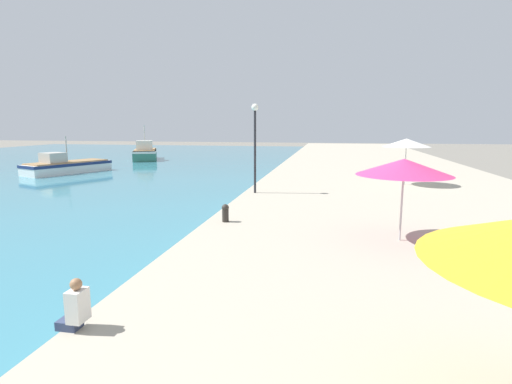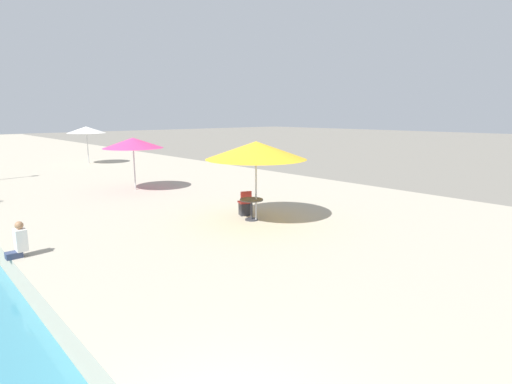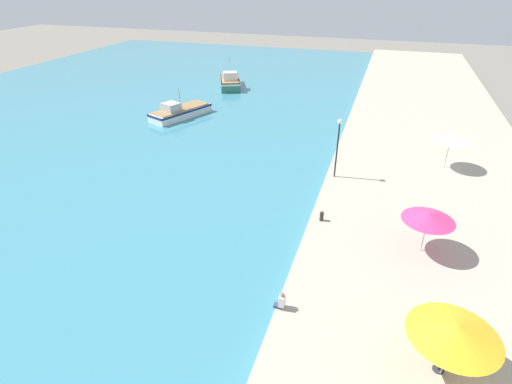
{
  "view_description": "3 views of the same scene",
  "coord_description": "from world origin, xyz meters",
  "px_view_note": "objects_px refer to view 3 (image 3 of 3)",
  "views": [
    {
      "loc": [
        4.47,
        3.05,
        4.19
      ],
      "look_at": [
        1.5,
        18.79,
        1.5
      ],
      "focal_mm": 28.0,
      "sensor_mm": 36.0,
      "label": 1
    },
    {
      "loc": [
        -1.83,
        -2.48,
        4.29
      ],
      "look_at": [
        7.09,
        7.35,
        1.7
      ],
      "focal_mm": 28.0,
      "sensor_mm": 36.0,
      "label": 2
    },
    {
      "loc": [
        3.38,
        -4.59,
        14.55
      ],
      "look_at": [
        -4.0,
        18.0,
        1.3
      ],
      "focal_mm": 28.0,
      "sensor_mm": 36.0,
      "label": 3
    }
  ],
  "objects_px": {
    "cafe_umbrella_pink": "(455,330)",
    "cafe_table": "(441,361)",
    "fishing_boat_near": "(180,111)",
    "mooring_bollard": "(322,216)",
    "cafe_umbrella_white": "(429,216)",
    "person_at_quay": "(281,301)",
    "cafe_umbrella_striped": "(451,138)",
    "lamppost": "(338,139)",
    "fishing_boat_mid": "(230,82)",
    "cafe_chair_left": "(445,352)"
  },
  "relations": [
    {
      "from": "cafe_umbrella_pink",
      "to": "cafe_table",
      "type": "height_order",
      "value": "cafe_umbrella_pink"
    },
    {
      "from": "fishing_boat_near",
      "to": "mooring_bollard",
      "type": "xyz_separation_m",
      "value": [
        19.0,
        -17.3,
        0.36
      ]
    },
    {
      "from": "cafe_umbrella_pink",
      "to": "mooring_bollard",
      "type": "relative_size",
      "value": 5.19
    },
    {
      "from": "fishing_boat_near",
      "to": "cafe_umbrella_white",
      "type": "distance_m",
      "value": 31.14
    },
    {
      "from": "cafe_table",
      "to": "person_at_quay",
      "type": "bearing_deg",
      "value": 169.22
    },
    {
      "from": "cafe_umbrella_striped",
      "to": "person_at_quay",
      "type": "xyz_separation_m",
      "value": [
        -8.52,
        -18.82,
        -2.07
      ]
    },
    {
      "from": "cafe_umbrella_white",
      "to": "person_at_quay",
      "type": "relative_size",
      "value": 3.04
    },
    {
      "from": "person_at_quay",
      "to": "lamppost",
      "type": "relative_size",
      "value": 0.2
    },
    {
      "from": "fishing_boat_near",
      "to": "fishing_boat_mid",
      "type": "distance_m",
      "value": 13.85
    },
    {
      "from": "fishing_boat_near",
      "to": "cafe_umbrella_white",
      "type": "height_order",
      "value": "fishing_boat_near"
    },
    {
      "from": "mooring_bollard",
      "to": "cafe_table",
      "type": "bearing_deg",
      "value": -56.01
    },
    {
      "from": "fishing_boat_mid",
      "to": "cafe_umbrella_white",
      "type": "height_order",
      "value": "fishing_boat_mid"
    },
    {
      "from": "cafe_umbrella_white",
      "to": "cafe_table",
      "type": "height_order",
      "value": "cafe_umbrella_white"
    },
    {
      "from": "fishing_boat_near",
      "to": "cafe_table",
      "type": "height_order",
      "value": "fishing_boat_near"
    },
    {
      "from": "cafe_table",
      "to": "lamppost",
      "type": "height_order",
      "value": "lamppost"
    },
    {
      "from": "fishing_boat_near",
      "to": "mooring_bollard",
      "type": "distance_m",
      "value": 25.69
    },
    {
      "from": "cafe_umbrella_pink",
      "to": "lamppost",
      "type": "bearing_deg",
      "value": 112.2
    },
    {
      "from": "cafe_table",
      "to": "cafe_chair_left",
      "type": "bearing_deg",
      "value": 68.52
    },
    {
      "from": "cafe_umbrella_striped",
      "to": "lamppost",
      "type": "xyz_separation_m",
      "value": [
        -8.14,
        -4.37,
        0.62
      ]
    },
    {
      "from": "cafe_table",
      "to": "person_at_quay",
      "type": "height_order",
      "value": "person_at_quay"
    },
    {
      "from": "cafe_table",
      "to": "lamppost",
      "type": "xyz_separation_m",
      "value": [
        -6.41,
        15.74,
        2.56
      ]
    },
    {
      "from": "mooring_bollard",
      "to": "fishing_boat_near",
      "type": "bearing_deg",
      "value": 137.68
    },
    {
      "from": "cafe_umbrella_pink",
      "to": "cafe_chair_left",
      "type": "distance_m",
      "value": 2.25
    },
    {
      "from": "fishing_boat_mid",
      "to": "cafe_table",
      "type": "xyz_separation_m",
      "value": [
        24.63,
        -40.44,
        0.37
      ]
    },
    {
      "from": "fishing_boat_mid",
      "to": "lamppost",
      "type": "height_order",
      "value": "lamppost"
    },
    {
      "from": "cafe_chair_left",
      "to": "person_at_quay",
      "type": "xyz_separation_m",
      "value": [
        -7.05,
        0.62,
        0.08
      ]
    },
    {
      "from": "person_at_quay",
      "to": "lamppost",
      "type": "xyz_separation_m",
      "value": [
        0.37,
        14.45,
        2.69
      ]
    },
    {
      "from": "cafe_umbrella_striped",
      "to": "mooring_bollard",
      "type": "height_order",
      "value": "cafe_umbrella_striped"
    },
    {
      "from": "fishing_boat_near",
      "to": "person_at_quay",
      "type": "xyz_separation_m",
      "value": [
        18.5,
        -25.32,
        0.42
      ]
    },
    {
      "from": "cafe_umbrella_white",
      "to": "cafe_umbrella_striped",
      "type": "height_order",
      "value": "cafe_umbrella_striped"
    },
    {
      "from": "fishing_boat_near",
      "to": "person_at_quay",
      "type": "height_order",
      "value": "fishing_boat_near"
    },
    {
      "from": "fishing_boat_mid",
      "to": "lamppost",
      "type": "distance_m",
      "value": 30.83
    },
    {
      "from": "cafe_umbrella_striped",
      "to": "fishing_boat_near",
      "type": "bearing_deg",
      "value": 166.47
    },
    {
      "from": "cafe_umbrella_white",
      "to": "cafe_chair_left",
      "type": "relative_size",
      "value": 3.09
    },
    {
      "from": "person_at_quay",
      "to": "lamppost",
      "type": "height_order",
      "value": "lamppost"
    },
    {
      "from": "cafe_chair_left",
      "to": "person_at_quay",
      "type": "bearing_deg",
      "value": -163.54
    },
    {
      "from": "fishing_boat_near",
      "to": "cafe_chair_left",
      "type": "relative_size",
      "value": 8.44
    },
    {
      "from": "fishing_boat_near",
      "to": "fishing_boat_mid",
      "type": "relative_size",
      "value": 1.09
    },
    {
      "from": "cafe_umbrella_striped",
      "to": "fishing_boat_mid",
      "type": "bearing_deg",
      "value": 142.37
    },
    {
      "from": "mooring_bollard",
      "to": "person_at_quay",
      "type": "bearing_deg",
      "value": -93.58
    },
    {
      "from": "fishing_boat_mid",
      "to": "lamppost",
      "type": "xyz_separation_m",
      "value": [
        18.22,
        -24.7,
        2.93
      ]
    },
    {
      "from": "cafe_umbrella_white",
      "to": "cafe_table",
      "type": "bearing_deg",
      "value": -87.1
    },
    {
      "from": "person_at_quay",
      "to": "fishing_boat_mid",
      "type": "bearing_deg",
      "value": 114.51
    },
    {
      "from": "fishing_boat_mid",
      "to": "cafe_umbrella_white",
      "type": "distance_m",
      "value": 40.53
    },
    {
      "from": "cafe_chair_left",
      "to": "lamppost",
      "type": "height_order",
      "value": "lamppost"
    },
    {
      "from": "cafe_umbrella_pink",
      "to": "fishing_boat_near",
      "type": "bearing_deg",
      "value": 133.46
    },
    {
      "from": "person_at_quay",
      "to": "cafe_umbrella_striped",
      "type": "bearing_deg",
      "value": 65.65
    },
    {
      "from": "mooring_bollard",
      "to": "cafe_umbrella_striped",
      "type": "bearing_deg",
      "value": 53.41
    },
    {
      "from": "cafe_umbrella_striped",
      "to": "cafe_chair_left",
      "type": "distance_m",
      "value": 19.61
    },
    {
      "from": "mooring_bollard",
      "to": "cafe_umbrella_pink",
      "type": "bearing_deg",
      "value": -56.1
    }
  ]
}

